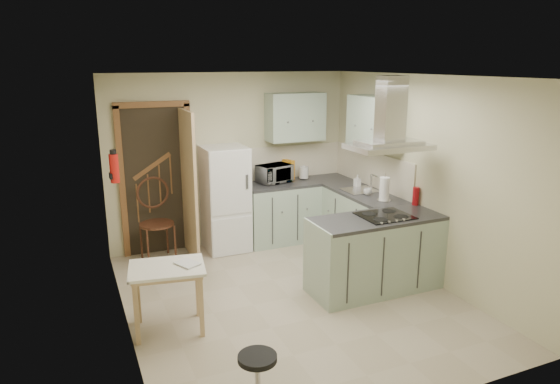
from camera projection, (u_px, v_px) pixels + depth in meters
name	position (u px, v px, depth m)	size (l,w,h in m)	color
floor	(290.00, 298.00, 5.77)	(4.20, 4.20, 0.00)	tan
ceiling	(292.00, 76.00, 5.13)	(4.20, 4.20, 0.00)	silver
back_wall	(231.00, 160.00, 7.31)	(3.60, 3.60, 0.00)	beige
left_wall	(120.00, 213.00, 4.76)	(4.20, 4.20, 0.00)	beige
right_wall	(424.00, 178.00, 6.14)	(4.20, 4.20, 0.00)	beige
doorway	(157.00, 180.00, 6.91)	(1.10, 0.12, 2.10)	brown
fridge	(225.00, 199.00, 7.09)	(0.60, 0.60, 1.50)	white
counter_back	(281.00, 212.00, 7.50)	(1.08, 0.60, 0.90)	#9EB2A0
counter_right	(352.00, 218.00, 7.23)	(0.60, 1.95, 0.90)	#9EB2A0
splashback	(291.00, 161.00, 7.69)	(1.68, 0.02, 0.50)	beige
wall_cabinet_back	(295.00, 117.00, 7.37)	(0.85, 0.35, 0.70)	#9EB2A0
wall_cabinet_right	(375.00, 123.00, 6.67)	(0.35, 0.90, 0.70)	#9EB2A0
peninsula	(376.00, 253.00, 5.88)	(1.55, 0.65, 0.90)	#9EB2A0
hob	(385.00, 216.00, 5.81)	(0.58, 0.50, 0.01)	black
extractor_hood	(389.00, 147.00, 5.60)	(0.90, 0.55, 0.10)	silver
sink	(360.00, 190.00, 6.95)	(0.45, 0.40, 0.01)	silver
fire_extinguisher	(114.00, 168.00, 5.51)	(0.10, 0.10, 0.32)	#B2140F
drop_leaf_table	(169.00, 298.00, 5.01)	(0.73, 0.55, 0.69)	tan
bentwood_chair	(157.00, 224.00, 6.73)	(0.46, 0.46, 1.03)	#4D2019
stool	(258.00, 378.00, 3.96)	(0.31, 0.31, 0.42)	black
microwave	(274.00, 174.00, 7.39)	(0.48, 0.33, 0.27)	black
kettle	(304.00, 172.00, 7.59)	(0.15, 0.15, 0.21)	silver
cereal_box	(288.00, 170.00, 7.60)	(0.08, 0.20, 0.30)	orange
soap_bottle	(357.00, 181.00, 7.15)	(0.08, 0.08, 0.17)	#BBB9C6
paper_towel	(384.00, 189.00, 6.41)	(0.13, 0.13, 0.32)	white
cup	(368.00, 192.00, 6.72)	(0.11, 0.11, 0.09)	white
red_bottle	(416.00, 196.00, 6.24)	(0.08, 0.08, 0.23)	#A30D14
book	(180.00, 262.00, 4.89)	(0.17, 0.24, 0.11)	brown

